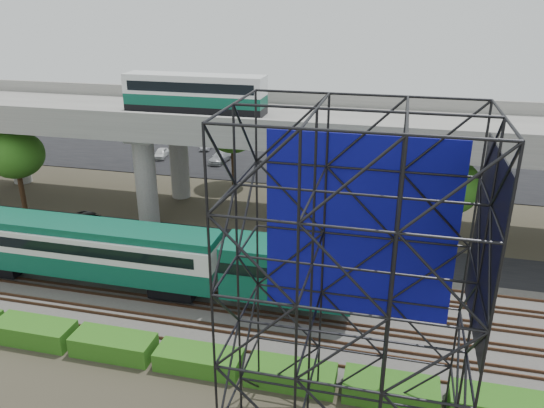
# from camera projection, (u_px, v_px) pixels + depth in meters

# --- Properties ---
(ground) EXTENTS (140.00, 140.00, 0.00)m
(ground) POSITION_uv_depth(u_px,v_px,m) (209.00, 320.00, 32.46)
(ground) COLOR #474233
(ground) RESTS_ON ground
(ballast_bed) EXTENTS (90.00, 12.00, 0.20)m
(ballast_bed) POSITION_uv_depth(u_px,v_px,m) (220.00, 302.00, 34.23)
(ballast_bed) COLOR slate
(ballast_bed) RESTS_ON ground
(service_road) EXTENTS (90.00, 5.00, 0.08)m
(service_road) POSITION_uv_depth(u_px,v_px,m) (255.00, 246.00, 41.92)
(service_road) COLOR black
(service_road) RESTS_ON ground
(parking_lot) EXTENTS (90.00, 18.00, 0.08)m
(parking_lot) POSITION_uv_depth(u_px,v_px,m) (307.00, 161.00, 63.12)
(parking_lot) COLOR black
(parking_lot) RESTS_ON ground
(harbor_water) EXTENTS (140.00, 40.00, 0.03)m
(harbor_water) POSITION_uv_depth(u_px,v_px,m) (332.00, 121.00, 82.98)
(harbor_water) COLOR #43576E
(harbor_water) RESTS_ON ground
(rail_tracks) EXTENTS (90.00, 9.52, 0.16)m
(rail_tracks) POSITION_uv_depth(u_px,v_px,m) (220.00, 299.00, 34.16)
(rail_tracks) COLOR #472D1E
(rail_tracks) RESTS_ON ballast_bed
(commuter_train) EXTENTS (29.30, 3.06, 4.30)m
(commuter_train) POSITION_uv_depth(u_px,v_px,m) (112.00, 251.00, 34.83)
(commuter_train) COLOR black
(commuter_train) RESTS_ON rail_tracks
(overpass) EXTENTS (80.00, 12.00, 12.40)m
(overpass) POSITION_uv_depth(u_px,v_px,m) (266.00, 128.00, 43.96)
(overpass) COLOR #9E9B93
(overpass) RESTS_ON ground
(scaffold_tower) EXTENTS (9.36, 6.36, 15.00)m
(scaffold_tower) POSITION_uv_depth(u_px,v_px,m) (350.00, 303.00, 20.50)
(scaffold_tower) COLOR black
(scaffold_tower) RESTS_ON ground
(hedge_strip) EXTENTS (34.60, 1.80, 1.20)m
(hedge_strip) POSITION_uv_depth(u_px,v_px,m) (199.00, 359.00, 28.15)
(hedge_strip) COLOR #2A5F15
(hedge_strip) RESTS_ON ground
(trees) EXTENTS (40.94, 16.94, 7.69)m
(trees) POSITION_uv_depth(u_px,v_px,m) (220.00, 155.00, 46.01)
(trees) COLOR #382314
(trees) RESTS_ON ground
(suv) EXTENTS (4.78, 3.21, 1.22)m
(suv) POSITION_uv_depth(u_px,v_px,m) (92.00, 221.00, 44.88)
(suv) COLOR black
(suv) RESTS_ON service_road
(parked_cars) EXTENTS (35.96, 9.56, 1.31)m
(parked_cars) POSITION_uv_depth(u_px,v_px,m) (326.00, 158.00, 62.10)
(parked_cars) COLOR silver
(parked_cars) RESTS_ON parking_lot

